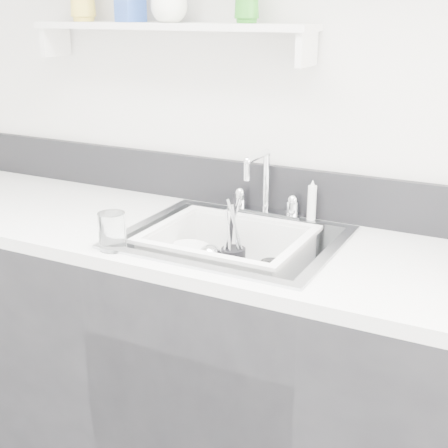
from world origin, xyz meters
The scene contains 13 objects.
counter_run centered at (0.00, 1.19, 0.46)m, with size 3.20×0.62×0.92m.
backsplash centered at (0.00, 1.49, 1.00)m, with size 3.20×0.02×0.16m, color black.
sink centered at (0.00, 1.19, 0.83)m, with size 0.64×0.52×0.20m, color silver, non-canonical shape.
faucet centered at (0.00, 1.44, 0.98)m, with size 0.26×0.18×0.23m.
side_sprayer centered at (0.16, 1.44, 0.99)m, with size 0.03×0.03×0.14m, color white.
wall_shelf centered at (-0.35, 1.42, 1.51)m, with size 1.00×0.16×0.12m.
wash_tub centered at (-0.02, 1.20, 0.84)m, with size 0.48×0.39×0.18m, color white, non-canonical shape.
plate_stack centered at (-0.13, 1.18, 0.79)m, with size 0.24×0.24×0.10m.
utensil_cup centered at (-0.02, 1.25, 0.82)m, with size 0.08×0.08×0.26m.
ladle centered at (-0.04, 1.17, 0.81)m, with size 0.30×0.11×0.09m, color silver, non-canonical shape.
tumbler_in_tub centered at (0.12, 1.21, 0.81)m, with size 0.07×0.07×0.09m, color white.
tumbler_counter centered at (-0.26, 0.95, 0.97)m, with size 0.08×0.08×0.11m, color white.
bowl_small centered at (0.09, 1.11, 0.79)m, with size 0.12×0.12×0.04m, color white.
Camera 1 is at (0.79, -0.38, 1.57)m, focal length 50.00 mm.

